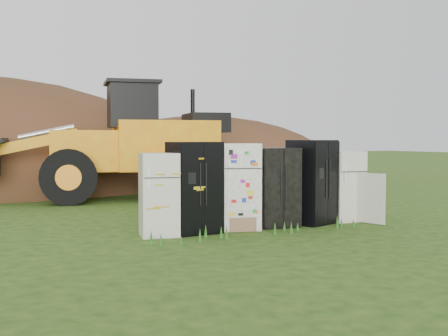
# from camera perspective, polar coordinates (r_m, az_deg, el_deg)

# --- Properties ---
(ground) EXTENTS (120.00, 120.00, 0.00)m
(ground) POSITION_cam_1_polar(r_m,az_deg,el_deg) (12.62, 3.87, -6.05)
(ground) COLOR #1E4312
(ground) RESTS_ON ground
(fridge_leftmost) EXTENTS (0.87, 0.84, 1.69)m
(fridge_leftmost) POSITION_cam_1_polar(r_m,az_deg,el_deg) (11.48, -6.62, -2.71)
(fridge_leftmost) COLOR beige
(fridge_leftmost) RESTS_ON ground
(fridge_black_side) EXTENTS (1.02, 0.82, 1.92)m
(fridge_black_side) POSITION_cam_1_polar(r_m,az_deg,el_deg) (11.79, -3.03, -1.99)
(fridge_black_side) COLOR black
(fridge_black_side) RESTS_ON ground
(fridge_sticker) EXTENTS (1.03, 0.98, 1.88)m
(fridge_sticker) POSITION_cam_1_polar(r_m,az_deg,el_deg) (12.27, 1.56, -1.88)
(fridge_sticker) COLOR white
(fridge_sticker) RESTS_ON ground
(fridge_dark_mid) EXTENTS (1.01, 0.87, 1.78)m
(fridge_dark_mid) POSITION_cam_1_polar(r_m,az_deg,el_deg) (12.69, 5.35, -1.96)
(fridge_dark_mid) COLOR black
(fridge_dark_mid) RESTS_ON ground
(fridge_black_right) EXTENTS (1.18, 1.08, 1.95)m
(fridge_black_right) POSITION_cam_1_polar(r_m,az_deg,el_deg) (13.22, 8.93, -1.40)
(fridge_black_right) COLOR black
(fridge_black_right) RESTS_ON ground
(fridge_open_door) EXTENTS (0.81, 0.75, 1.68)m
(fridge_open_door) POSITION_cam_1_polar(r_m,az_deg,el_deg) (13.82, 12.17, -1.81)
(fridge_open_door) COLOR beige
(fridge_open_door) RESTS_ON ground
(wheel_loader) EXTENTS (8.45, 4.71, 3.86)m
(wheel_loader) POSITION_cam_1_polar(r_m,az_deg,el_deg) (18.64, -12.27, 2.77)
(wheel_loader) COLOR #F2A910
(wheel_loader) RESTS_ON ground
(dirt_mound_right) EXTENTS (13.67, 10.03, 6.03)m
(dirt_mound_right) POSITION_cam_1_polar(r_m,az_deg,el_deg) (25.62, -2.02, -1.44)
(dirt_mound_right) COLOR #3F2A14
(dirt_mound_right) RESTS_ON ground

